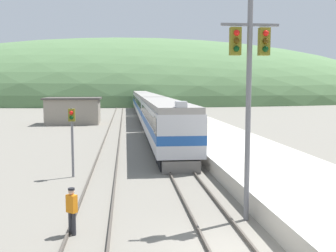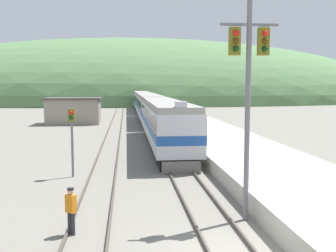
% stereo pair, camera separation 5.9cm
% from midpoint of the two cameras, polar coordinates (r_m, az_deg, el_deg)
% --- Properties ---
extents(track_main, '(1.52, 180.00, 0.16)m').
position_cam_midpoint_polar(track_main, '(81.68, -3.80, 2.31)').
color(track_main, '#4C443D').
rests_on(track_main, ground).
extents(track_siding, '(1.52, 180.00, 0.16)m').
position_cam_midpoint_polar(track_siding, '(81.62, -7.01, 2.28)').
color(track_siding, '#4C443D').
rests_on(track_siding, ground).
extents(platform, '(6.49, 140.00, 0.89)m').
position_cam_midpoint_polar(platform, '(62.18, 1.52, 1.52)').
color(platform, '#BCB5A5').
rests_on(platform, ground).
extents(distant_hills, '(183.89, 82.75, 40.66)m').
position_cam_midpoint_polar(distant_hills, '(132.35, -4.68, 3.65)').
color(distant_hills, '#517547').
rests_on(distant_hills, ground).
extents(station_shed, '(7.45, 5.26, 3.57)m').
position_cam_midpoint_polar(station_shed, '(54.76, -13.48, 2.20)').
color(station_shed, gray).
rests_on(station_shed, ground).
extents(express_train_lead_car, '(3.00, 21.12, 4.28)m').
position_cam_midpoint_polar(express_train_lead_car, '(33.05, -0.45, 0.60)').
color(express_train_lead_car, black).
rests_on(express_train_lead_car, ground).
extents(carriage_second, '(2.99, 22.71, 3.92)m').
position_cam_midpoint_polar(carriage_second, '(55.96, -2.76, 2.77)').
color(carriage_second, black).
rests_on(carriage_second, ground).
extents(carriage_third, '(2.99, 22.71, 3.92)m').
position_cam_midpoint_polar(carriage_third, '(79.50, -3.75, 3.70)').
color(carriage_third, black).
rests_on(carriage_third, ground).
extents(signal_mast_main, '(2.20, 0.42, 8.34)m').
position_cam_midpoint_polar(signal_mast_main, '(15.11, 11.70, 6.83)').
color(signal_mast_main, slate).
rests_on(signal_mast_main, ground).
extents(signal_post_siding, '(0.36, 0.42, 3.96)m').
position_cam_midpoint_polar(signal_post_siding, '(22.75, -13.72, -0.24)').
color(signal_post_siding, slate).
rests_on(signal_post_siding, ground).
extents(track_worker, '(0.42, 0.40, 1.67)m').
position_cam_midpoint_polar(track_worker, '(14.34, -13.79, -11.53)').
color(track_worker, '#2D2D33').
rests_on(track_worker, ground).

